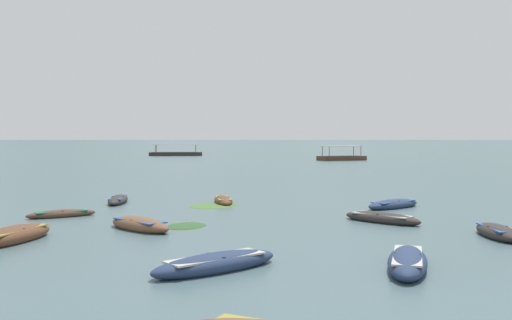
% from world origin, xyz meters
% --- Properties ---
extents(ground_plane, '(6000.00, 6000.00, 0.00)m').
position_xyz_m(ground_plane, '(0.00, 1500.00, 0.00)').
color(ground_plane, '#476066').
extents(mountain_1, '(1237.27, 1237.27, 426.66)m').
position_xyz_m(mountain_1, '(-684.34, 2155.71, 213.33)').
color(mountain_1, '#56665B').
rests_on(mountain_1, ground).
extents(mountain_2, '(1148.83, 1148.83, 333.42)m').
position_xyz_m(mountain_2, '(122.43, 2092.67, 166.71)').
color(mountain_2, slate).
rests_on(mountain_2, ground).
extents(mountain_3, '(1674.76, 1674.76, 574.42)m').
position_xyz_m(mountain_3, '(816.27, 1991.86, 287.21)').
color(mountain_3, slate).
rests_on(mountain_3, ground).
extents(rowboat_0, '(3.91, 3.43, 0.60)m').
position_xyz_m(rowboat_0, '(-1.69, 11.01, 0.19)').
color(rowboat_0, navy).
rests_on(rowboat_0, ground).
extents(rowboat_2, '(2.18, 4.03, 0.69)m').
position_xyz_m(rowboat_2, '(-9.02, 15.53, 0.22)').
color(rowboat_2, brown).
rests_on(rowboat_2, ground).
extents(rowboat_3, '(1.18, 3.15, 0.58)m').
position_xyz_m(rowboat_3, '(8.39, 16.06, 0.18)').
color(rowboat_3, '#2D2826').
rests_on(rowboat_3, ground).
extents(rowboat_4, '(3.32, 3.38, 0.62)m').
position_xyz_m(rowboat_4, '(-5.07, 18.09, 0.19)').
color(rowboat_4, brown).
rests_on(rowboat_4, ground).
extents(rowboat_5, '(1.41, 3.41, 0.52)m').
position_xyz_m(rowboat_5, '(-2.07, 27.14, 0.16)').
color(rowboat_5, brown).
rests_on(rowboat_5, ground).
extents(rowboat_6, '(1.12, 3.67, 0.53)m').
position_xyz_m(rowboat_6, '(-7.99, 27.52, 0.17)').
color(rowboat_6, '#2D2826').
rests_on(rowboat_6, ground).
extents(rowboat_7, '(2.16, 4.03, 0.64)m').
position_xyz_m(rowboat_7, '(3.63, 11.04, 0.20)').
color(rowboat_7, navy).
rests_on(rowboat_7, ground).
extents(rowboat_8, '(3.35, 3.44, 0.55)m').
position_xyz_m(rowboat_8, '(5.06, 19.88, 0.17)').
color(rowboat_8, '#2D2826').
rests_on(rowboat_8, ground).
extents(rowboat_9, '(3.67, 3.21, 0.56)m').
position_xyz_m(rowboat_9, '(6.88, 24.93, 0.18)').
color(rowboat_9, navy).
rests_on(rowboat_9, ground).
extents(rowboat_10, '(3.12, 2.30, 0.42)m').
position_xyz_m(rowboat_10, '(-9.35, 21.84, 0.13)').
color(rowboat_10, '#4C3323').
rests_on(rowboat_10, ground).
extents(ferry_0, '(8.27, 5.52, 2.54)m').
position_xyz_m(ferry_0, '(14.96, 88.01, 0.45)').
color(ferry_0, '#4C3323').
rests_on(ferry_0, ground).
extents(ferry_1, '(10.95, 4.49, 2.54)m').
position_xyz_m(ferry_1, '(-14.87, 113.02, 0.45)').
color(ferry_1, '#2D2826').
rests_on(ferry_1, ground).
extents(weed_patch_0, '(2.18, 2.48, 0.14)m').
position_xyz_m(weed_patch_0, '(-3.32, 18.94, 0.00)').
color(weed_patch_0, '#2D5628').
rests_on(weed_patch_0, ground).
extents(weed_patch_1, '(3.71, 3.89, 0.14)m').
position_xyz_m(weed_patch_1, '(-2.52, 26.02, 0.00)').
color(weed_patch_1, '#477033').
rests_on(weed_patch_1, ground).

